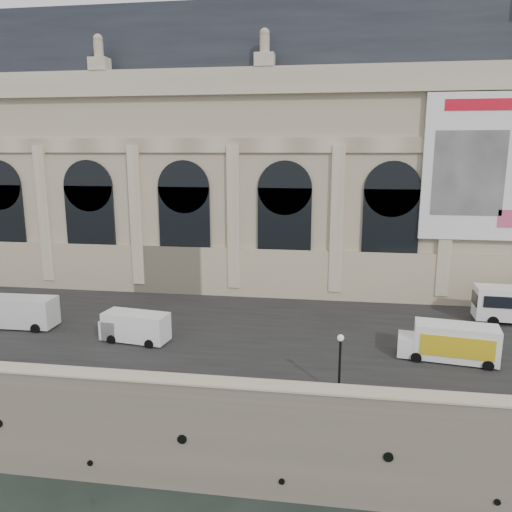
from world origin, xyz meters
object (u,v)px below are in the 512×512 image
(box_truck, at_px, (450,343))
(lamp_right, at_px, (340,366))
(van_c, at_px, (132,327))
(van_b, at_px, (17,312))

(box_truck, bearing_deg, lamp_right, -139.99)
(box_truck, bearing_deg, van_c, 179.49)
(van_b, relative_size, box_truck, 0.86)
(lamp_right, bearing_deg, box_truck, 40.01)
(van_b, height_order, van_c, van_b)
(van_b, bearing_deg, lamp_right, -17.41)
(van_c, xyz_separation_m, box_truck, (23.39, -0.21, 0.16))
(van_b, xyz_separation_m, lamp_right, (26.31, -8.25, 0.63))
(van_c, bearing_deg, van_b, 171.72)
(van_b, height_order, box_truck, box_truck)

